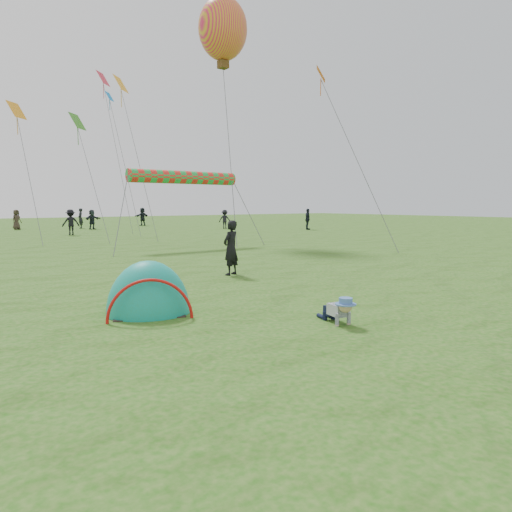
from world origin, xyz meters
TOP-DOWN VIEW (x-y plane):
  - ground at (0.00, 0.00)m, footprint 140.00×140.00m
  - crawling_toddler at (0.04, -0.49)m, footprint 0.61×0.77m
  - popup_tent at (-2.39, 2.30)m, footprint 1.99×1.83m
  - standing_adult at (1.62, 5.40)m, footprint 0.71×0.60m
  - crowd_person_2 at (20.20, 21.79)m, footprint 1.09×0.93m
  - crowd_person_3 at (2.65, 26.86)m, footprint 1.21×0.79m
  - crowd_person_5 at (12.08, 36.86)m, footprint 1.72×1.04m
  - crowd_person_6 at (5.72, 35.41)m, footprint 0.61×0.74m
  - crowd_person_11 at (6.03, 33.13)m, footprint 1.61×1.10m
  - crowd_person_15 at (15.59, 27.33)m, footprint 1.19×1.16m
  - crowd_person_16 at (0.88, 36.72)m, footprint 0.97×0.89m
  - balloon_kite at (9.13, 17.38)m, footprint 2.85×2.85m
  - rainbow_tube_kite at (4.81, 14.33)m, footprint 5.73×0.64m
  - diamond_kite_1 at (10.97, 11.15)m, footprint 0.90×0.90m
  - diamond_kite_2 at (5.17, 23.31)m, footprint 1.23×1.23m
  - diamond_kite_3 at (2.34, 23.19)m, footprint 1.19×1.19m
  - diamond_kite_4 at (5.84, 27.35)m, footprint 0.81×0.81m
  - diamond_kite_6 at (6.29, 29.87)m, footprint 1.26×1.26m
  - diamond_kite_8 at (-0.85, 23.86)m, footprint 1.17×1.17m

SIDE VIEW (x-z plane):
  - ground at x=0.00m, z-range 0.00..0.00m
  - popup_tent at x=-2.39m, z-range -1.05..1.05m
  - crawling_toddler at x=0.04m, z-range 0.00..0.52m
  - crowd_person_15 at x=15.59m, z-range 0.00..1.63m
  - standing_adult at x=1.62m, z-range 0.00..1.66m
  - crowd_person_16 at x=0.88m, z-range 0.00..1.66m
  - crowd_person_11 at x=6.03m, z-range 0.00..1.67m
  - crowd_person_2 at x=20.20m, z-range 0.00..1.75m
  - crowd_person_6 at x=5.72m, z-range 0.00..1.76m
  - crowd_person_3 at x=2.65m, z-range 0.00..1.77m
  - crowd_person_5 at x=12.08m, z-range 0.00..1.77m
  - rainbow_tube_kite at x=4.81m, z-range 3.12..3.76m
  - diamond_kite_3 at x=2.34m, z-range 6.63..7.61m
  - diamond_kite_8 at x=-0.85m, z-range 7.03..7.99m
  - diamond_kite_1 at x=10.97m, z-range 8.29..9.02m
  - diamond_kite_2 at x=5.17m, z-range 9.27..10.27m
  - diamond_kite_4 at x=5.84m, z-range 9.49..10.15m
  - diamond_kite_6 at x=6.29m, z-range 11.15..12.18m
  - balloon_kite at x=9.13m, z-range 10.04..14.04m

